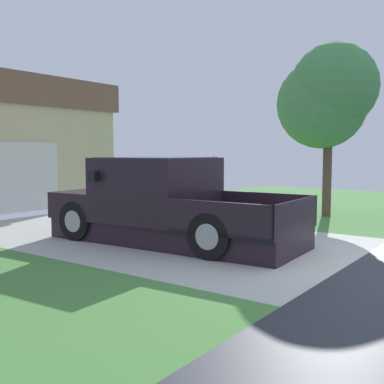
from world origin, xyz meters
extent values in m
cube|color=#B2B4AD|center=(0.00, 4.50, -0.03)|extent=(5.20, 9.00, 0.06)
cube|color=#48823C|center=(8.60, 4.50, -0.03)|extent=(12.00, 9.00, 0.06)
cube|color=black|center=(-0.26, 3.42, 0.21)|extent=(2.11, 5.20, 0.42)
cube|color=black|center=(-0.28, 3.85, 1.05)|extent=(2.10, 2.09, 1.26)
cube|color=#1E2833|center=(-0.28, 3.85, 1.43)|extent=(1.86, 1.92, 0.53)
cube|color=black|center=(-0.37, 5.40, 0.69)|extent=(2.06, 1.24, 0.54)
cube|color=black|center=(-0.18, 1.86, 0.45)|extent=(2.10, 2.09, 0.06)
cube|color=black|center=(-1.15, 1.81, 0.71)|extent=(0.17, 1.99, 0.57)
cube|color=black|center=(0.79, 1.91, 0.71)|extent=(0.17, 1.99, 0.57)
cube|color=black|center=(-0.13, 0.90, 0.71)|extent=(2.00, 0.17, 0.57)
cube|color=black|center=(-1.42, 4.48, 1.33)|extent=(0.11, 0.19, 0.20)
cylinder|color=black|center=(-1.23, 5.19, 0.40)|extent=(0.30, 0.81, 0.80)
cylinder|color=#9E9EA3|center=(-1.23, 5.19, 0.40)|extent=(0.30, 0.45, 0.44)
cylinder|color=black|center=(0.51, 5.28, 0.40)|extent=(0.30, 0.81, 0.80)
cylinder|color=#9E9EA3|center=(0.51, 5.28, 0.40)|extent=(0.30, 0.45, 0.44)
cylinder|color=black|center=(-1.06, 2.01, 0.40)|extent=(0.30, 0.81, 0.80)
cylinder|color=#9E9EA3|center=(-1.06, 2.01, 0.40)|extent=(0.30, 0.45, 0.44)
cylinder|color=black|center=(0.68, 2.11, 0.40)|extent=(0.30, 0.81, 0.80)
cylinder|color=#9E9EA3|center=(0.68, 2.11, 0.40)|extent=(0.30, 0.45, 0.44)
cylinder|color=brown|center=(1.34, 3.35, 0.44)|extent=(0.15, 0.15, 0.87)
cylinder|color=brown|center=(1.01, 3.51, 0.44)|extent=(0.15, 0.15, 0.87)
cylinder|color=silver|center=(1.18, 3.43, 1.15)|extent=(0.32, 0.32, 0.62)
cylinder|color=brown|center=(1.34, 3.35, 1.12)|extent=(0.09, 0.09, 0.61)
cylinder|color=brown|center=(1.01, 3.52, 1.12)|extent=(0.09, 0.09, 0.61)
sphere|color=brown|center=(1.18, 3.43, 1.57)|extent=(0.19, 0.19, 0.19)
cylinder|color=#BCB2A3|center=(1.18, 3.43, 1.62)|extent=(0.45, 0.45, 0.01)
cone|color=#BCB2A3|center=(1.18, 3.43, 1.67)|extent=(0.20, 0.20, 0.10)
cube|color=brown|center=(0.95, 3.24, 0.12)|extent=(0.36, 0.17, 0.24)
torus|color=brown|center=(0.95, 3.24, 0.29)|extent=(0.33, 0.02, 0.33)
cube|color=silver|center=(0.71, 10.00, 1.04)|extent=(2.66, 0.06, 2.09)
cylinder|color=brown|center=(5.23, 2.32, 1.23)|extent=(0.24, 0.24, 2.47)
sphere|color=#498E4C|center=(5.11, 2.48, 3.11)|extent=(2.45, 2.45, 2.45)
sphere|color=#498E4C|center=(5.02, 2.11, 3.55)|extent=(2.32, 2.32, 2.32)
cube|color=#286B38|center=(3.66, 8.08, 0.51)|extent=(0.58, 0.68, 0.83)
cube|color=#1C4A27|center=(3.66, 8.08, 0.97)|extent=(0.60, 0.71, 0.10)
cylinder|color=black|center=(3.44, 7.81, 0.09)|extent=(0.05, 0.18, 0.18)
cylinder|color=black|center=(3.88, 7.81, 0.09)|extent=(0.05, 0.18, 0.18)
camera|label=1|loc=(-7.53, -2.30, 1.81)|focal=43.86mm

